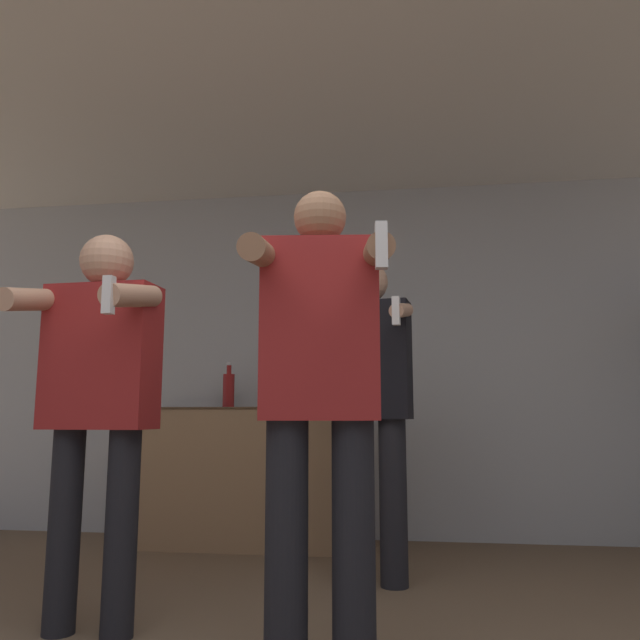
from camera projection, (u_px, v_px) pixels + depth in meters
wall_back at (355, 358)px, 4.59m from camera, size 7.00×0.06×2.55m
ceiling_slab at (326, 73)px, 3.16m from camera, size 7.00×3.78×0.05m
counter at (251, 475)px, 4.24m from camera, size 1.53×0.61×0.91m
bottle_amber_bourbon at (229, 389)px, 4.41m from camera, size 0.08×0.08×0.32m
bottle_red_label at (296, 391)px, 4.34m from camera, size 0.09×0.09×0.28m
bottle_tall_gin at (283, 391)px, 4.35m from camera, size 0.06×0.06×0.29m
person_woman_foreground at (320, 393)px, 2.14m from camera, size 0.51×0.53×1.66m
person_man_side at (99, 387)px, 2.58m from camera, size 0.54×0.49×1.63m
person_spectator_back at (368, 394)px, 3.33m from camera, size 0.55×0.52×1.70m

